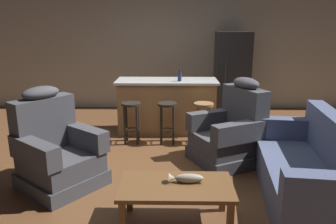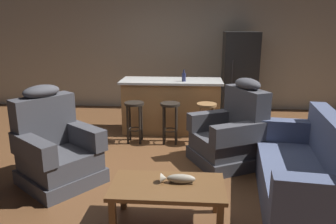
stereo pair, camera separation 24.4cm
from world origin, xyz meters
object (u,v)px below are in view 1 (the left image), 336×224
(coffee_table, at_px, (176,190))
(kitchen_island, at_px, (167,106))
(recliner_near_lamp, at_px, (56,152))
(bar_stool_middle, at_px, (167,115))
(fish_figurine, at_px, (186,178))
(recliner_near_island, at_px, (231,133))
(bar_stool_left, at_px, (131,115))
(couch, at_px, (310,171))
(bar_stool_right, at_px, (203,115))
(refrigerator, at_px, (232,74))
(bottle_tall_green, at_px, (180,77))

(coffee_table, distance_m, kitchen_island, 2.92)
(recliner_near_lamp, height_order, bar_stool_middle, recliner_near_lamp)
(fish_figurine, distance_m, recliner_near_island, 1.65)
(bar_stool_middle, bearing_deg, kitchen_island, 91.77)
(bar_stool_left, xyz_separation_m, bar_stool_middle, (0.59, 0.00, 0.00))
(couch, height_order, bar_stool_left, couch)
(bar_stool_middle, bearing_deg, recliner_near_island, -39.03)
(bar_stool_middle, bearing_deg, coffee_table, -86.77)
(recliner_near_lamp, bearing_deg, kitchen_island, 96.29)
(fish_figurine, height_order, bar_stool_right, bar_stool_right)
(recliner_near_island, height_order, kitchen_island, recliner_near_island)
(coffee_table, xyz_separation_m, kitchen_island, (-0.15, 2.91, 0.11))
(fish_figurine, bearing_deg, kitchen_island, 94.84)
(recliner_near_island, bearing_deg, bar_stool_right, -93.10)
(kitchen_island, bearing_deg, fish_figurine, -85.16)
(refrigerator, height_order, bottle_tall_green, refrigerator)
(recliner_near_lamp, bearing_deg, bar_stool_middle, 86.16)
(couch, relative_size, refrigerator, 1.13)
(bar_stool_left, bearing_deg, couch, -39.01)
(recliner_near_island, bearing_deg, refrigerator, -126.18)
(couch, bearing_deg, recliner_near_lamp, 0.76)
(bar_stool_left, bearing_deg, recliner_near_island, -26.20)
(recliner_near_lamp, relative_size, bar_stool_left, 1.76)
(fish_figurine, relative_size, bar_stool_left, 0.50)
(fish_figurine, bearing_deg, coffee_table, -152.01)
(bar_stool_left, height_order, bottle_tall_green, bottle_tall_green)
(coffee_table, xyz_separation_m, fish_figurine, (0.09, 0.05, 0.10))
(coffee_table, bearing_deg, bar_stool_right, 78.60)
(recliner_near_island, bearing_deg, bottle_tall_green, -86.88)
(couch, bearing_deg, kitchen_island, -49.07)
(fish_figurine, height_order, recliner_near_lamp, recliner_near_lamp)
(bar_stool_left, bearing_deg, bottle_tall_green, 32.18)
(bar_stool_right, distance_m, refrigerator, 2.02)
(refrigerator, bearing_deg, recliner_near_lamp, -128.83)
(bar_stool_middle, distance_m, refrigerator, 2.31)
(recliner_near_lamp, xyz_separation_m, kitchen_island, (1.30, 2.10, 0.06))
(coffee_table, distance_m, recliner_near_island, 1.73)
(recliner_near_lamp, distance_m, bar_stool_left, 1.64)
(bottle_tall_green, bearing_deg, bar_stool_middle, -112.20)
(kitchen_island, height_order, refrigerator, refrigerator)
(fish_figurine, bearing_deg, recliner_near_island, 65.30)
(fish_figurine, distance_m, recliner_near_lamp, 1.72)
(fish_figurine, distance_m, bar_stool_left, 2.38)
(couch, distance_m, bar_stool_middle, 2.41)
(couch, distance_m, recliner_near_lamp, 2.95)
(bar_stool_right, height_order, refrigerator, refrigerator)
(recliner_near_lamp, distance_m, bottle_tall_green, 2.56)
(recliner_near_lamp, height_order, bar_stool_right, recliner_near_lamp)
(kitchen_island, distance_m, bar_stool_middle, 0.63)
(couch, distance_m, bar_stool_left, 2.84)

